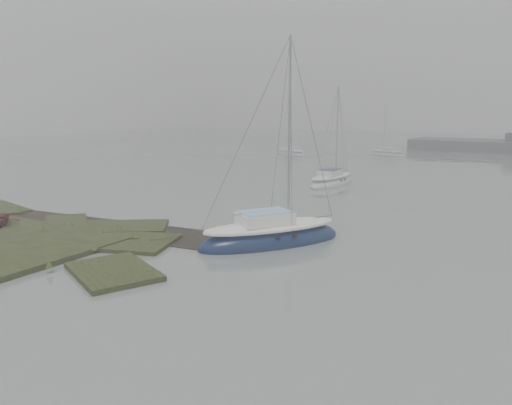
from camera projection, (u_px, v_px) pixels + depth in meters
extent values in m
plane|color=slate|center=(371.00, 175.00, 43.56)|extent=(160.00, 160.00, 0.00)
ellipsoid|color=#0C1939|center=(271.00, 241.00, 21.48)|extent=(5.49, 6.73, 1.61)
ellipsoid|color=white|center=(271.00, 226.00, 21.36)|extent=(4.65, 5.78, 0.45)
cube|color=white|center=(265.00, 218.00, 21.16)|extent=(2.44, 2.68, 0.47)
cube|color=#8AC3E9|center=(265.00, 212.00, 21.11)|extent=(2.26, 2.47, 0.08)
cylinder|color=#939399|center=(289.00, 129.00, 20.95)|extent=(0.10, 0.10, 7.58)
cylinder|color=#939399|center=(261.00, 212.00, 21.03)|extent=(1.54, 2.26, 0.09)
ellipsoid|color=silver|center=(331.00, 184.00, 37.72)|extent=(2.37, 5.79, 1.37)
ellipsoid|color=silver|center=(331.00, 177.00, 37.62)|extent=(1.93, 5.03, 0.39)
cube|color=silver|center=(330.00, 172.00, 37.36)|extent=(1.38, 2.04, 0.40)
cube|color=#181E4D|center=(330.00, 169.00, 37.32)|extent=(1.29, 1.87, 0.06)
cylinder|color=#939399|center=(337.00, 129.00, 37.54)|extent=(0.09, 0.09, 6.45)
cylinder|color=#939399|center=(329.00, 170.00, 37.19)|extent=(0.28, 2.25, 0.07)
ellipsoid|color=#B2B7BC|center=(291.00, 154.00, 61.31)|extent=(5.31, 3.94, 1.25)
ellipsoid|color=white|center=(291.00, 150.00, 61.22)|extent=(4.57, 3.33, 0.35)
cube|color=white|center=(292.00, 148.00, 60.97)|extent=(2.07, 1.81, 0.37)
cube|color=silver|center=(292.00, 146.00, 60.94)|extent=(1.91, 1.67, 0.06)
cylinder|color=#939399|center=(288.00, 124.00, 61.18)|extent=(0.08, 0.08, 5.87)
cylinder|color=#939399|center=(293.00, 146.00, 60.81)|extent=(1.83, 1.04, 0.07)
ellipsoid|color=#B7BEC1|center=(387.00, 155.00, 60.53)|extent=(4.82, 2.90, 1.11)
ellipsoid|color=silver|center=(388.00, 151.00, 60.45)|extent=(4.16, 2.42, 0.31)
cube|color=silver|center=(389.00, 149.00, 60.25)|extent=(1.80, 1.43, 0.33)
cube|color=#B2B7BE|center=(389.00, 148.00, 60.22)|extent=(1.66, 1.33, 0.05)
cylinder|color=#939399|center=(385.00, 128.00, 60.35)|extent=(0.07, 0.07, 5.23)
cylinder|color=#939399|center=(390.00, 148.00, 60.12)|extent=(1.75, 0.65, 0.06)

